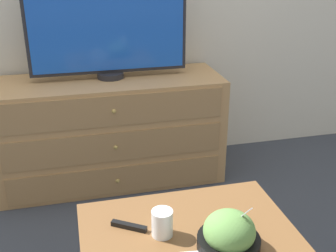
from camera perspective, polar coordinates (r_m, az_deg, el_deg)
name	(u,v)px	position (r m, az deg, el deg)	size (l,w,h in m)	color
ground_plane	(91,160)	(2.96, -10.35, -4.60)	(12.00, 12.00, 0.00)	#383D47
dresser	(111,131)	(2.59, -7.74, -0.64)	(1.34, 0.48, 0.65)	tan
tv	(107,20)	(2.44, -8.22, 14.00)	(0.90, 0.16, 0.65)	#232328
takeout_bowl	(229,234)	(1.42, 8.27, -14.32)	(0.21, 0.21, 0.16)	black
drink_cup	(162,224)	(1.47, -0.78, -13.19)	(0.07, 0.07, 0.10)	#9E6638
remote_control	(129,226)	(1.52, -5.31, -13.35)	(0.12, 0.09, 0.02)	black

